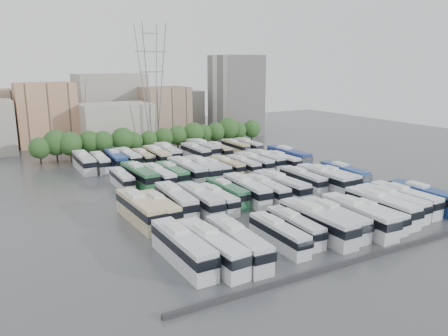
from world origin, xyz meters
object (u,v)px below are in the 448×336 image
bus_r2_s13 (289,157)px  bus_r2_s3 (159,176)px  bus_r3_s13 (248,146)px  electricity_pylon (152,81)px  bus_r0_s5 (295,226)px  bus_r0_s13 (425,197)px  bus_r0_s12 (405,199)px  bus_r3_s6 (168,153)px  apartment_tower (236,96)px  bus_r1_s10 (303,179)px  bus_r0_s10 (381,206)px  bus_r1_s4 (217,199)px  bus_r3_s0 (84,162)px  bus_r0_s0 (183,248)px  bus_r2_s8 (227,166)px  bus_r2_s12 (281,161)px  bus_r1_s7 (266,189)px  bus_r0_s6 (317,222)px  bus_r0_s7 (334,218)px  bus_r1_s1 (160,208)px  bus_r2_s4 (172,174)px  bus_r2_s9 (243,165)px  bus_r3_s2 (116,160)px  bus_r1_s12 (335,177)px  bus_r3_s4 (143,158)px  bus_r1_s0 (140,209)px  bus_r2_s2 (139,176)px  bus_r3_s12 (235,147)px  bus_r1_s13 (344,174)px  bus_r2_s11 (265,160)px  bus_r0_s2 (237,242)px  bus_r3_s9 (203,149)px  bus_r2_s10 (254,163)px  bus_r1_s2 (176,200)px  bus_r1_s5 (227,192)px  bus_r3_s10 (219,150)px  bus_r0_s11 (392,202)px  bus_r3_s1 (100,162)px  bus_r2_s5 (187,170)px  bus_r3_s5 (157,156)px  bus_r2_s7 (215,168)px  bus_r0_s1 (212,247)px  bus_r1_s3 (200,200)px  bus_r1_s8 (281,186)px  bus_r0_s4 (279,234)px  bus_r2_s1 (122,179)px

bus_r2_s13 → bus_r2_s3: bearing=-178.0°
bus_r3_s13 → bus_r2_s3: bearing=-150.0°
electricity_pylon → bus_r2_s3: bearing=-109.1°
bus_r0_s5 → bus_r0_s13: (26.31, -0.58, 0.27)m
electricity_pylon → bus_r0_s12: electricity_pylon is taller
bus_r3_s6 → apartment_tower: bearing=40.6°
apartment_tower → bus_r1_s10: bearing=-109.6°
bus_r0_s10 → bus_r3_s6: size_ratio=0.97×
bus_r1_s4 → bus_r3_s0: size_ratio=0.85×
bus_r0_s0 → bus_r2_s8: bus_r0_s0 is taller
bus_r2_s12 → bus_r1_s7: bearing=-135.4°
bus_r0_s6 → bus_r0_s13: size_ratio=1.05×
bus_r0_s7 → bus_r1_s1: bus_r0_s7 is taller
bus_r2_s4 → bus_r2_s9: size_ratio=1.06×
bus_r0_s5 → bus_r3_s2: bearing=103.2°
bus_r1_s12 → bus_r3_s4: bus_r1_s12 is taller
bus_r1_s0 → bus_r2_s2: (6.37, 19.34, 0.00)m
bus_r3_s0 → bus_r2_s2: bearing=-69.8°
electricity_pylon → bus_r3_s12: 29.89m
bus_r1_s13 → bus_r2_s11: bus_r1_s13 is taller
bus_r0_s2 → bus_r3_s9: (23.03, 55.60, 0.10)m
bus_r2_s10 → bus_r3_s0: bus_r3_s0 is taller
bus_r1_s2 → bus_r1_s5: bus_r1_s2 is taller
bus_r3_s9 → bus_r3_s10: size_ratio=1.21×
apartment_tower → bus_r0_s11: size_ratio=2.06×
bus_r2_s12 → bus_r3_s4: bus_r2_s12 is taller
bus_r3_s1 → bus_r3_s2: size_ratio=0.90×
bus_r3_s4 → bus_r2_s8: bearing=-53.5°
bus_r0_s10 → bus_r2_s5: (-16.59, 35.36, 0.10)m
bus_r1_s12 → bus_r3_s0: bearing=135.3°
bus_r3_s5 → bus_r3_s4: bearing=164.9°
bus_r2_s7 → bus_r2_s12: (16.59, -1.21, 0.10)m
bus_r0_s1 → bus_r1_s3: (6.89, 17.25, -0.05)m
bus_r3_s0 → bus_r0_s5: bearing=-72.3°
bus_r0_s6 → bus_r1_s3: 19.52m
bus_r0_s0 → bus_r1_s12: (39.60, 16.58, -0.25)m
bus_r3_s12 → bus_r1_s8: bearing=-111.3°
bus_r2_s5 → bus_r3_s5: 17.17m
bus_r0_s1 → bus_r1_s8: size_ratio=0.98×
bus_r1_s13 → bus_r3_s12: 37.00m
bus_r1_s2 → bus_r2_s9: bus_r1_s2 is taller
bus_r1_s8 → bus_r1_s13: 16.69m
bus_r1_s3 → bus_r3_s2: bus_r3_s2 is taller
bus_r0_s2 → bus_r3_s12: 64.92m
bus_r0_s1 → bus_r2_s10: size_ratio=1.08×
bus_r0_s4 → bus_r2_s1: bus_r0_s4 is taller
bus_r0_s6 → bus_r3_s4: bus_r0_s6 is taller
bus_r2_s2 → bus_r1_s2: bearing=-92.5°
bus_r0_s0 → bus_r1_s8: bus_r0_s0 is taller
bus_r0_s2 → bus_r2_s13: bus_r2_s13 is taller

